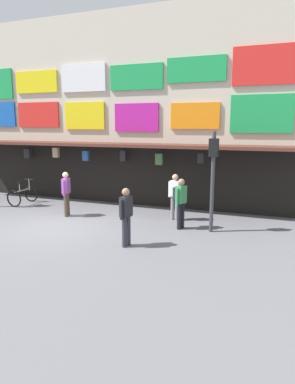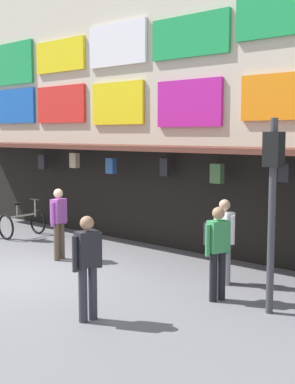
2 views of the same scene
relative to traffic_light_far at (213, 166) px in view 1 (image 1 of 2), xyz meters
The scene contains 8 objects.
ground_plane 5.54m from the traffic_light_far, 165.57° to the right, with size 80.00×80.00×0.00m, color slate.
shopfront 6.22m from the traffic_light_far, 146.33° to the left, with size 18.00×2.60×8.00m.
traffic_light_far is the anchor object (origin of this frame).
bicycle_parked 8.61m from the traffic_light_far, behind, with size 0.75×1.18×1.05m.
pedestrian_in_blue 5.58m from the traffic_light_far, behind, with size 0.29×0.52×1.68m.
pedestrian_in_green 1.55m from the traffic_light_far, behind, with size 0.44×0.51×1.68m.
pedestrian_in_purple 2.10m from the traffic_light_far, 148.93° to the left, with size 0.52×0.29×1.68m.
pedestrian_in_white 3.21m from the traffic_light_far, 131.67° to the right, with size 0.29×0.52×1.68m.
Camera 1 is at (6.85, -9.43, 3.38)m, focal length 32.14 mm.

